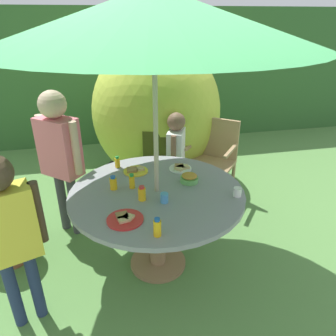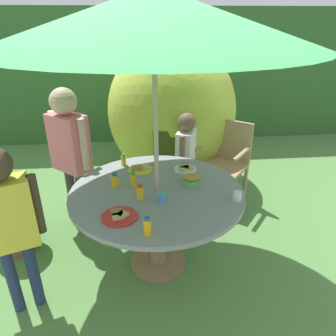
{
  "view_description": "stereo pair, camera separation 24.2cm",
  "coord_description": "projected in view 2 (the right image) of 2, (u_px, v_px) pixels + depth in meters",
  "views": [
    {
      "loc": [
        -0.36,
        -2.15,
        2.0
      ],
      "look_at": [
        0.09,
        -0.01,
        0.95
      ],
      "focal_mm": 33.6,
      "sensor_mm": 36.0,
      "label": 1
    },
    {
      "loc": [
        -0.12,
        -2.19,
        2.0
      ],
      "look_at": [
        0.09,
        -0.01,
        0.95
      ],
      "focal_mm": 33.6,
      "sensor_mm": 36.0,
      "label": 2
    }
  ],
  "objects": [
    {
      "name": "ground_plane",
      "position": [
        158.0,
        263.0,
        2.85
      ],
      "size": [
        10.0,
        10.0,
        0.02
      ],
      "primitive_type": "cube",
      "color": "#548442"
    },
    {
      "name": "hedge_backdrop",
      "position": [
        144.0,
        75.0,
        5.49
      ],
      "size": [
        9.0,
        0.7,
        2.16
      ],
      "primitive_type": "cube",
      "color": "#33602D",
      "rests_on": "ground_plane"
    },
    {
      "name": "garden_table",
      "position": [
        157.0,
        204.0,
        2.57
      ],
      "size": [
        1.39,
        1.39,
        0.75
      ],
      "color": "#93704C",
      "rests_on": "ground_plane"
    },
    {
      "name": "patio_umbrella",
      "position": [
        154.0,
        17.0,
        1.97
      ],
      "size": [
        2.17,
        2.17,
        2.18
      ],
      "color": "#B7AD8C",
      "rests_on": "ground_plane"
    },
    {
      "name": "wooden_chair",
      "position": [
        225.0,
        157.0,
        3.63
      ],
      "size": [
        0.67,
        0.66,
        0.95
      ],
      "rotation": [
        0.0,
        0.0,
        -0.68
      ],
      "color": "tan",
      "rests_on": "ground_plane"
    },
    {
      "name": "dome_tent",
      "position": [
        172.0,
        113.0,
        4.05
      ],
      "size": [
        1.78,
        1.78,
        1.8
      ],
      "rotation": [
        0.0,
        0.0,
        -0.08
      ],
      "color": "#B2C63F",
      "rests_on": "ground_plane"
    },
    {
      "name": "potted_plant",
      "position": [
        14.0,
        218.0,
        2.88
      ],
      "size": [
        0.47,
        0.47,
        0.62
      ],
      "color": "brown",
      "rests_on": "ground_plane"
    },
    {
      "name": "child_in_white_shirt",
      "position": [
        186.0,
        150.0,
        3.37
      ],
      "size": [
        0.26,
        0.36,
        1.12
      ],
      "rotation": [
        0.0,
        0.0,
        -1.96
      ],
      "color": "brown",
      "rests_on": "ground_plane"
    },
    {
      "name": "child_in_pink_shirt",
      "position": [
        69.0,
        143.0,
        2.98
      ],
      "size": [
        0.42,
        0.4,
        1.45
      ],
      "rotation": [
        0.0,
        0.0,
        -0.71
      ],
      "color": "#3F3F47",
      "rests_on": "ground_plane"
    },
    {
      "name": "child_in_yellow_shirt",
      "position": [
        7.0,
        215.0,
        2.06
      ],
      "size": [
        0.42,
        0.29,
        1.3
      ],
      "rotation": [
        0.0,
        0.0,
        0.35
      ],
      "color": "navy",
      "rests_on": "ground_plane"
    },
    {
      "name": "snack_bowl",
      "position": [
        191.0,
        179.0,
        2.6
      ],
      "size": [
        0.15,
        0.15,
        0.08
      ],
      "color": "#66B259",
      "rests_on": "garden_table"
    },
    {
      "name": "plate_center_front",
      "position": [
        119.0,
        216.0,
        2.17
      ],
      "size": [
        0.25,
        0.25,
        0.03
      ],
      "color": "red",
      "rests_on": "garden_table"
    },
    {
      "name": "plate_mid_right",
      "position": [
        185.0,
        169.0,
        2.84
      ],
      "size": [
        0.2,
        0.2,
        0.03
      ],
      "color": "white",
      "rests_on": "garden_table"
    },
    {
      "name": "plate_front_edge",
      "position": [
        140.0,
        169.0,
        2.83
      ],
      "size": [
        0.22,
        0.22,
        0.03
      ],
      "color": "yellow",
      "rests_on": "garden_table"
    },
    {
      "name": "juice_bottle_near_left",
      "position": [
        140.0,
        192.0,
        2.38
      ],
      "size": [
        0.06,
        0.06,
        0.12
      ],
      "color": "yellow",
      "rests_on": "garden_table"
    },
    {
      "name": "juice_bottle_near_right",
      "position": [
        147.0,
        226.0,
        1.98
      ],
      "size": [
        0.05,
        0.05,
        0.13
      ],
      "color": "yellow",
      "rests_on": "garden_table"
    },
    {
      "name": "juice_bottle_far_left",
      "position": [
        115.0,
        180.0,
        2.55
      ],
      "size": [
        0.06,
        0.06,
        0.12
      ],
      "color": "yellow",
      "rests_on": "garden_table"
    },
    {
      "name": "juice_bottle_far_right",
      "position": [
        133.0,
        180.0,
        2.55
      ],
      "size": [
        0.05,
        0.05,
        0.12
      ],
      "color": "yellow",
      "rests_on": "garden_table"
    },
    {
      "name": "juice_bottle_center_back",
      "position": [
        124.0,
        160.0,
        2.92
      ],
      "size": [
        0.05,
        0.05,
        0.11
      ],
      "color": "yellow",
      "rests_on": "garden_table"
    },
    {
      "name": "cup_near",
      "position": [
        162.0,
        198.0,
        2.34
      ],
      "size": [
        0.06,
        0.06,
        0.07
      ],
      "primitive_type": "cylinder",
      "color": "#4C99D8",
      "rests_on": "garden_table"
    },
    {
      "name": "cup_far",
      "position": [
        237.0,
        196.0,
        2.36
      ],
      "size": [
        0.06,
        0.06,
        0.07
      ],
      "primitive_type": "cylinder",
      "color": "white",
      "rests_on": "garden_table"
    }
  ]
}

